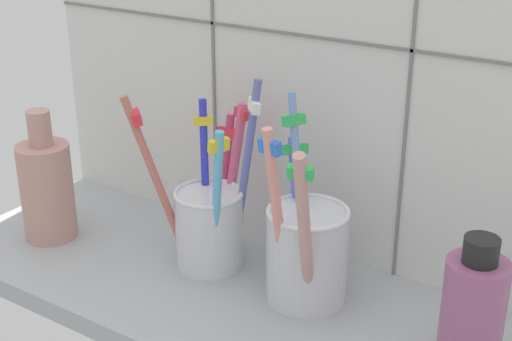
% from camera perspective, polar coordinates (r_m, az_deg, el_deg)
% --- Properties ---
extents(counter_slab, '(0.64, 0.22, 0.02)m').
position_cam_1_polar(counter_slab, '(0.70, -1.26, -10.17)').
color(counter_slab, '#9EA3A8').
rests_on(counter_slab, ground).
extents(tile_wall_back, '(0.64, 0.02, 0.45)m').
position_cam_1_polar(tile_wall_back, '(0.71, 4.21, 9.26)').
color(tile_wall_back, silver).
rests_on(tile_wall_back, ground).
extents(toothbrush_cup_left, '(0.11, 0.10, 0.19)m').
position_cam_1_polar(toothbrush_cup_left, '(0.72, -3.60, -3.74)').
color(toothbrush_cup_left, silver).
rests_on(toothbrush_cup_left, counter_slab).
extents(toothbrush_cup_right, '(0.09, 0.12, 0.19)m').
position_cam_1_polar(toothbrush_cup_right, '(0.66, 3.89, -6.10)').
color(toothbrush_cup_right, silver).
rests_on(toothbrush_cup_right, counter_slab).
extents(ceramic_vase, '(0.06, 0.06, 0.14)m').
position_cam_1_polar(ceramic_vase, '(0.80, -16.01, -1.29)').
color(ceramic_vase, tan).
rests_on(ceramic_vase, counter_slab).
extents(soap_bottle, '(0.05, 0.05, 0.12)m').
position_cam_1_polar(soap_bottle, '(0.59, 16.47, -10.90)').
color(soap_bottle, '#995380').
rests_on(soap_bottle, counter_slab).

